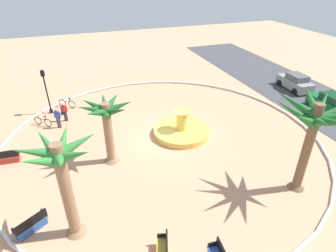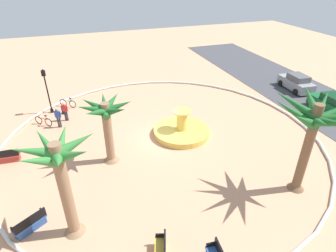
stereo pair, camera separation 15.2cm
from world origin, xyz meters
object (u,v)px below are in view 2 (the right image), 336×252
palm_tree_mid_plaza (314,124)px  trash_bin (64,109)px  palm_tree_near_fountain (60,170)px  person_cyclist_helmet (65,110)px  parked_car_second (332,104)px  fountain (181,131)px  palm_tree_by_curb (106,118)px  bench_east (30,225)px  parked_car_leftmost (296,83)px  bicycle_red_frame (68,103)px  person_cyclist_photo (58,117)px  bicycle_by_lamppost (43,121)px  lamppost (47,88)px  bench_southeast (7,157)px

palm_tree_mid_plaza → trash_bin: (-14.41, -12.56, -3.94)m
palm_tree_near_fountain → person_cyclist_helmet: (-12.00, 0.02, -2.90)m
parked_car_second → fountain: bearing=-93.4°
palm_tree_near_fountain → palm_tree_by_curb: (-5.21, 2.62, -0.62)m
bench_east → parked_car_leftmost: 26.82m
parked_car_leftmost → parked_car_second: (5.20, -0.66, 0.00)m
bicycle_red_frame → person_cyclist_photo: 3.75m
bicycle_by_lamppost → palm_tree_by_curb: bearing=33.7°
person_cyclist_photo → parked_car_second: person_cyclist_photo is taller
palm_tree_mid_plaza → lamppost: bearing=-137.8°
palm_tree_near_fountain → trash_bin: 13.82m
palm_tree_near_fountain → bench_east: bearing=-111.7°
fountain → person_cyclist_photo: (-4.23, -8.83, 0.63)m
parked_car_leftmost → parked_car_second: same height
trash_bin → bicycle_by_lamppost: size_ratio=0.54×
palm_tree_mid_plaza → person_cyclist_helmet: (-13.02, -12.39, -3.40)m
trash_bin → bicycle_by_lamppost: bicycle_by_lamppost is taller
person_cyclist_helmet → person_cyclist_photo: person_cyclist_photo is taller
palm_tree_near_fountain → person_cyclist_helmet: palm_tree_near_fountain is taller
bench_east → trash_bin: (-12.58, 1.85, 0.04)m
person_cyclist_helmet → parked_car_second: parked_car_second is taller
palm_tree_mid_plaza → parked_car_leftmost: bearing=139.8°
bench_east → lamppost: bearing=176.4°
bicycle_red_frame → parked_car_second: bearing=68.3°
lamppost → bicycle_red_frame: 2.50m
palm_tree_near_fountain → parked_car_second: size_ratio=1.34×
fountain → palm_tree_mid_plaza: palm_tree_mid_plaza is taller
parked_car_second → bench_southeast: bearing=-92.9°
lamppost → person_cyclist_photo: bearing=12.2°
bicycle_red_frame → person_cyclist_photo: (3.63, -0.76, 0.55)m
fountain → lamppost: (-7.20, -9.47, 2.04)m
palm_tree_by_curb → bench_east: size_ratio=2.78×
bicycle_red_frame → person_cyclist_helmet: bearing=-4.5°
person_cyclist_helmet → person_cyclist_photo: bearing=-29.3°
bench_east → bench_southeast: (-6.50, -1.85, 0.00)m
person_cyclist_photo → parked_car_leftmost: size_ratio=0.41×
bench_southeast → parked_car_second: parked_car_second is taller
bicycle_red_frame → person_cyclist_helmet: (2.64, -0.21, 0.54)m
fountain → palm_tree_near_fountain: palm_tree_near_fountain is taller
lamppost → parked_car_second: (8.01, 23.24, -1.56)m
palm_tree_mid_plaza → bench_southeast: size_ratio=3.50×
person_cyclist_helmet → bicycle_by_lamppost: bearing=-82.7°
lamppost → parked_car_leftmost: 24.11m
palm_tree_mid_plaza → person_cyclist_helmet: palm_tree_mid_plaza is taller
fountain → trash_bin: bearing=-128.0°
person_cyclist_helmet → parked_car_second: (6.03, 22.04, -0.15)m
bicycle_red_frame → parked_car_leftmost: bearing=81.2°
bench_east → fountain: bearing=120.1°
palm_tree_mid_plaza → parked_car_leftmost: palm_tree_mid_plaza is taller
palm_tree_near_fountain → bench_east: palm_tree_near_fountain is taller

